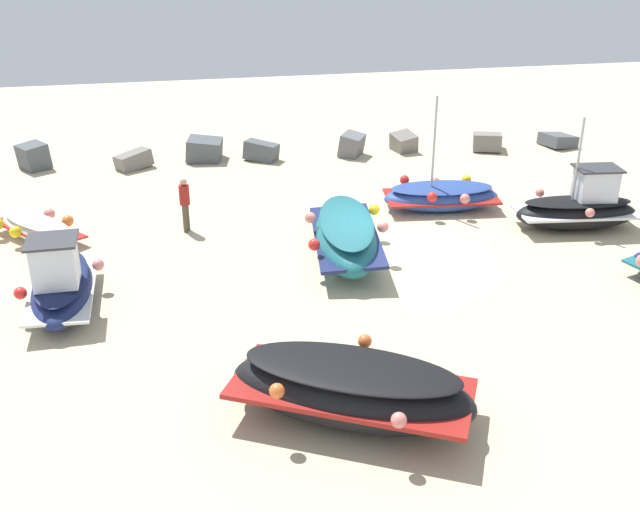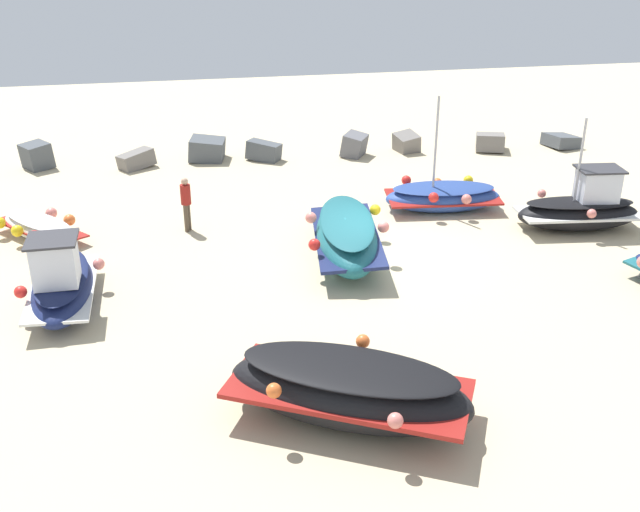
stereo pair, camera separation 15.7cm
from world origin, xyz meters
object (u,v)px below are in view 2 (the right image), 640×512
at_px(fishing_boat_5, 62,283).
at_px(person_walking, 186,201).
at_px(fishing_boat_1, 581,209).
at_px(fishing_boat_3, 443,196).
at_px(fishing_boat_2, 346,236).
at_px(fishing_boat_7, 40,228).
at_px(fishing_boat_0, 349,389).

xyz_separation_m(fishing_boat_5, person_walking, (3.26, 4.43, 0.37)).
xyz_separation_m(fishing_boat_1, fishing_boat_3, (-3.67, 2.45, -0.19)).
relative_size(fishing_boat_2, fishing_boat_5, 1.29).
height_order(fishing_boat_1, fishing_boat_7, fishing_boat_1).
height_order(fishing_boat_5, fishing_boat_7, fishing_boat_5).
height_order(fishing_boat_2, fishing_boat_7, fishing_boat_2).
bearing_deg(fishing_boat_2, fishing_boat_7, -101.99).
relative_size(fishing_boat_0, fishing_boat_2, 1.03).
xyz_separation_m(fishing_boat_3, person_walking, (-8.50, -0.21, 0.54)).
bearing_deg(fishing_boat_0, fishing_boat_2, -74.56).
distance_m(fishing_boat_1, fishing_boat_7, 16.84).
distance_m(fishing_boat_0, fishing_boat_7, 12.87).
distance_m(fishing_boat_0, fishing_boat_1, 12.43).
height_order(fishing_boat_0, fishing_boat_7, fishing_boat_0).
distance_m(fishing_boat_2, fishing_boat_7, 9.47).
bearing_deg(person_walking, fishing_boat_1, -162.63).
bearing_deg(fishing_boat_7, fishing_boat_0, 173.69).
relative_size(fishing_boat_2, person_walking, 2.91).
height_order(fishing_boat_1, fishing_boat_3, fishing_boat_3).
relative_size(fishing_boat_1, fishing_boat_5, 1.02).
xyz_separation_m(fishing_boat_0, fishing_boat_7, (-7.24, 10.63, -0.34)).
bearing_deg(fishing_boat_2, fishing_boat_1, 102.24).
bearing_deg(fishing_boat_3, fishing_boat_1, -27.51).
relative_size(fishing_boat_5, fishing_boat_7, 1.15).
xyz_separation_m(fishing_boat_1, fishing_boat_7, (-16.65, 2.50, -0.31)).
bearing_deg(fishing_boat_7, fishing_boat_5, 153.93).
distance_m(fishing_boat_0, fishing_boat_5, 8.46).
bearing_deg(fishing_boat_3, fishing_boat_5, -152.23).
height_order(fishing_boat_2, fishing_boat_5, fishing_boat_5).
bearing_deg(fishing_boat_7, fishing_boat_3, -130.80).
height_order(fishing_boat_3, fishing_boat_5, fishing_boat_3).
bearing_deg(fishing_boat_0, fishing_boat_3, -90.33).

